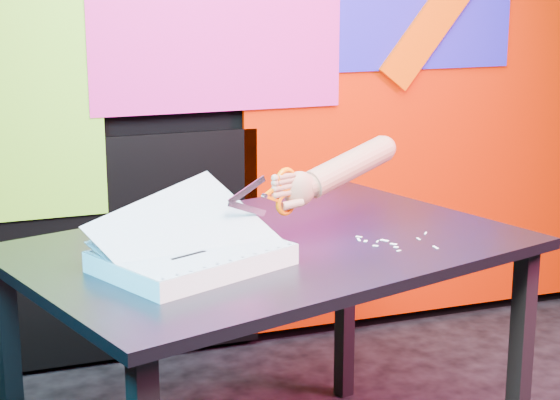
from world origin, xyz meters
name	(u,v)px	position (x,y,z in m)	size (l,w,h in m)	color
room	(505,17)	(0.00, 0.00, 1.35)	(3.01, 3.01, 2.71)	#262529
backdrop	(296,105)	(0.06, 1.46, 0.96)	(2.88, 0.05, 2.08)	red
work_table	(270,272)	(-0.42, 0.40, 0.67)	(1.50, 1.21, 0.75)	black
printout_stack	(192,257)	(-0.67, 0.27, 0.78)	(0.52, 0.45, 0.22)	silver
scissors	(281,193)	(-0.40, 0.37, 0.89)	(0.21, 0.09, 0.13)	silver
hand_forearm	(341,170)	(-0.20, 0.44, 0.93)	(0.42, 0.19, 0.15)	#B3604C
paper_clippings	(388,242)	(-0.12, 0.30, 0.75)	(0.21, 0.18, 0.00)	white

